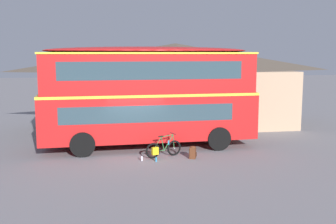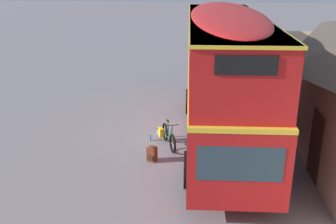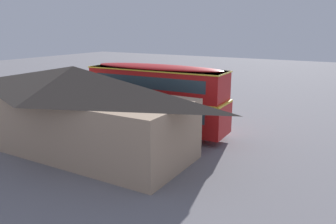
{
  "view_description": "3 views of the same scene",
  "coord_description": "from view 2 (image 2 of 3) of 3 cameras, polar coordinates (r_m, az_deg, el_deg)",
  "views": [
    {
      "loc": [
        -1.33,
        -18.01,
        4.48
      ],
      "look_at": [
        1.54,
        0.41,
        1.77
      ],
      "focal_mm": 43.37,
      "sensor_mm": 36.0,
      "label": 1
    },
    {
      "loc": [
        14.09,
        0.23,
        6.12
      ],
      "look_at": [
        0.86,
        -1.03,
        1.21
      ],
      "focal_mm": 42.3,
      "sensor_mm": 36.0,
      "label": 2
    },
    {
      "loc": [
        -11.68,
        20.03,
        7.21
      ],
      "look_at": [
        0.55,
        -0.34,
        1.24
      ],
      "focal_mm": 36.03,
      "sensor_mm": 36.0,
      "label": 3
    }
  ],
  "objects": [
    {
      "name": "ground_plane",
      "position": [
        15.36,
        4.12,
        -3.27
      ],
      "size": [
        120.0,
        120.0,
        0.0
      ],
      "primitive_type": "plane",
      "color": "slate"
    },
    {
      "name": "double_decker_bus",
      "position": [
        13.84,
        8.15,
        5.51
      ],
      "size": [
        10.13,
        2.97,
        4.79
      ],
      "color": "black",
      "rests_on": "ground"
    },
    {
      "name": "touring_bicycle",
      "position": [
        14.27,
        -0.04,
        -3.49
      ],
      "size": [
        1.65,
        0.82,
        1.01
      ],
      "color": "black",
      "rests_on": "ground"
    },
    {
      "name": "backpack_on_ground",
      "position": [
        13.23,
        -2.32,
        -5.95
      ],
      "size": [
        0.36,
        0.36,
        0.54
      ],
      "color": "#592D19",
      "rests_on": "ground"
    },
    {
      "name": "water_bottle_clear_plastic",
      "position": [
        15.29,
        -1.49,
        -2.87
      ],
      "size": [
        0.07,
        0.07,
        0.24
      ],
      "color": "silver",
      "rests_on": "ground"
    },
    {
      "name": "water_bottle_blue_sports",
      "position": [
        14.8,
        -2.58,
        -3.76
      ],
      "size": [
        0.07,
        0.07,
        0.22
      ],
      "color": "#338CBF",
      "rests_on": "ground"
    }
  ]
}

